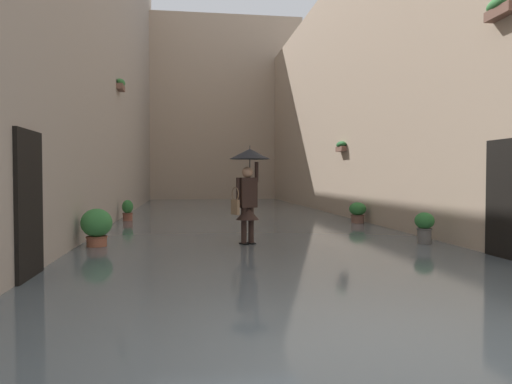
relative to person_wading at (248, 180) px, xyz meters
The scene contains 10 objects.
ground_plane 7.10m from the person_wading, 93.01° to the right, with size 67.06×67.06×0.00m, color gray.
flood_water 7.09m from the person_wading, 93.01° to the right, with size 8.70×32.82×0.07m, color #515B60.
building_facade_left 9.21m from the person_wading, 126.93° to the right, with size 2.04×30.82×9.13m.
building_facade_right 9.78m from the person_wading, 57.13° to the right, with size 2.04×30.82×13.39m.
building_facade_far 21.71m from the person_wading, 90.98° to the right, with size 11.50×1.80×11.80m, color tan.
person_wading is the anchor object (origin of this frame).
potted_plant_far_right 3.33m from the person_wading, ahead, with size 0.64×0.64×0.86m.
potted_plant_mid_left 3.95m from the person_wading, behind, with size 0.42×0.42×0.75m.
potted_plant_near_left 5.84m from the person_wading, 133.81° to the right, with size 0.53×0.53×0.72m.
potted_plant_mid_right 6.89m from the person_wading, 61.50° to the right, with size 0.36×0.36×0.75m.
Camera 1 is at (1.67, 3.79, 1.54)m, focal length 33.77 mm.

